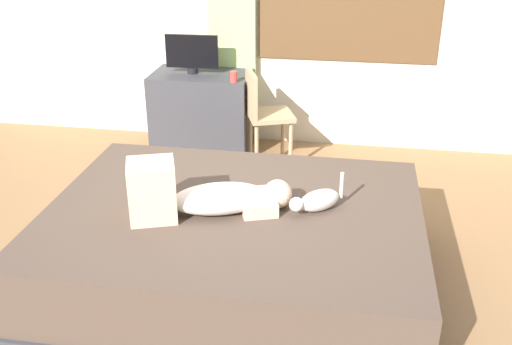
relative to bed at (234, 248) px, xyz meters
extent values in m
plane|color=olive|center=(-0.03, 0.06, -0.27)|extent=(16.00, 16.00, 0.00)
cube|color=brown|center=(0.56, 2.46, 1.08)|extent=(1.62, 0.02, 1.04)
cube|color=white|center=(0.56, 2.46, 1.08)|extent=(1.54, 0.02, 0.96)
cube|color=#38383D|center=(0.00, 0.00, -0.20)|extent=(2.26, 1.76, 0.14)
cube|color=#4C3D33|center=(0.00, 0.00, 0.07)|extent=(2.19, 1.71, 0.40)
ellipsoid|color=silver|center=(-0.07, -0.05, 0.36)|extent=(0.61, 0.43, 0.17)
sphere|color=beige|center=(0.25, 0.07, 0.36)|extent=(0.17, 0.17, 0.17)
cube|color=beige|center=(-0.43, -0.18, 0.44)|extent=(0.33, 0.31, 0.34)
cube|color=beige|center=(0.14, 0.03, 0.31)|extent=(0.28, 0.33, 0.08)
ellipsoid|color=silver|center=(0.50, 0.06, 0.34)|extent=(0.27, 0.24, 0.13)
sphere|color=silver|center=(0.37, -0.03, 0.35)|extent=(0.08, 0.08, 0.08)
cylinder|color=silver|center=(0.62, 0.15, 0.40)|extent=(0.03, 0.03, 0.16)
cube|color=#38383D|center=(-0.74, 2.13, 0.10)|extent=(0.90, 0.56, 0.74)
cylinder|color=black|center=(-0.81, 2.13, 0.50)|extent=(0.10, 0.10, 0.05)
cube|color=black|center=(-0.81, 2.13, 0.67)|extent=(0.48, 0.05, 0.30)
cylinder|color=#B23D38|center=(-0.38, 1.90, 0.52)|extent=(0.06, 0.06, 0.10)
cylinder|color=tan|center=(0.03, 2.09, -0.05)|extent=(0.04, 0.04, 0.44)
cylinder|color=tan|center=(0.14, 1.80, -0.05)|extent=(0.04, 0.04, 0.44)
cylinder|color=tan|center=(-0.25, 1.98, -0.05)|extent=(0.04, 0.04, 0.44)
cylinder|color=tan|center=(-0.15, 1.70, -0.05)|extent=(0.04, 0.04, 0.44)
cube|color=tan|center=(-0.06, 1.89, 0.19)|extent=(0.49, 0.49, 0.04)
cube|color=tan|center=(-0.22, 1.83, 0.40)|extent=(0.17, 0.37, 0.38)
cube|color=#ADCC75|center=(-0.50, 2.41, 1.07)|extent=(0.44, 0.06, 2.67)
camera|label=1|loc=(0.64, -3.02, 1.94)|focal=41.77mm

